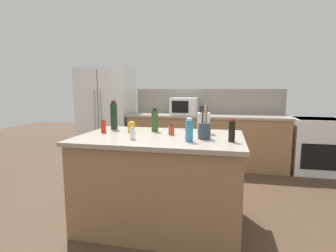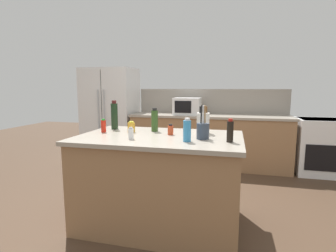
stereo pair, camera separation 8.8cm
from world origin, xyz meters
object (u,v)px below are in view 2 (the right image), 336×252
Objects in this scene: utensil_crock at (203,130)px; wine_bottle at (114,116)px; refrigerator at (111,114)px; spice_jar_paprika at (171,130)px; range_oven at (321,146)px; salt_shaker at (131,134)px; knife_block at (203,123)px; honey_jar at (131,127)px; dish_soap_bottle at (187,131)px; soy_sauce_bottle at (230,131)px; hot_sauce_bottle at (104,126)px; microwave at (187,106)px; olive_oil_bottle at (155,120)px.

utensil_crock is 0.95× the size of wine_bottle.
spice_jar_paprika is at bearing -51.14° from refrigerator.
range_oven is 7.97× the size of salt_shaker.
utensil_crock is (0.03, -0.30, -0.03)m from knife_block.
wine_bottle is at bearing 128.26° from salt_shaker.
spice_jar_paprika is (0.45, -0.05, -0.00)m from honey_jar.
dish_soap_bottle is at bearing -126.88° from range_oven.
soy_sauce_bottle is at bearing -121.51° from range_oven.
hot_sauce_bottle is at bearing -174.15° from knife_block.
wine_bottle is (0.02, 0.24, 0.09)m from hot_sauce_bottle.
honey_jar is 0.34m from wine_bottle.
salt_shaker is at bearing -133.89° from range_oven.
refrigerator reaches higher than microwave.
utensil_crock reaches higher than hot_sauce_bottle.
dish_soap_bottle is at bearing -127.78° from utensil_crock.
soy_sauce_bottle is (2.35, -2.40, 0.14)m from refrigerator.
range_oven is (3.79, -0.05, -0.43)m from refrigerator.
hot_sauce_bottle is (-1.06, -0.18, -0.04)m from knife_block.
utensil_crock is (-1.69, -2.26, 0.56)m from range_oven.
knife_block is 0.48m from soy_sauce_bottle.
soy_sauce_bottle is at bearing -19.63° from utensil_crock.
soy_sauce_bottle is (0.38, 0.07, -0.00)m from dish_soap_bottle.
soy_sauce_bottle reaches higher than spice_jar_paprika.
refrigerator is 12.18× the size of hot_sauce_bottle.
utensil_crock is at bearing -13.24° from honey_jar.
wine_bottle is (-0.42, 0.53, 0.10)m from salt_shaker.
wine_bottle reaches higher than olive_oil_bottle.
utensil_crock is (2.10, -2.31, 0.12)m from refrigerator.
hot_sauce_bottle is 0.70× the size of soy_sauce_bottle.
soy_sauce_bottle is (0.80, -2.35, -0.05)m from microwave.
hot_sauce_bottle is 0.69× the size of dish_soap_bottle.
soy_sauce_bottle reaches higher than range_oven.
honey_jar is at bearing -150.98° from olive_oil_bottle.
microwave is at bearing 74.46° from wine_bottle.
soy_sauce_bottle reaches higher than salt_shaker.
knife_block is 0.30m from utensil_crock.
olive_oil_bottle reaches higher than soy_sauce_bottle.
hot_sauce_bottle is 1.28× the size of salt_shaker.
utensil_crock is 2.66× the size of honey_jar.
dish_soap_bottle is at bearing -53.31° from spice_jar_paprika.
spice_jar_paprika is 0.96× the size of salt_shaker.
utensil_crock reaches higher than dish_soap_bottle.
hot_sauce_bottle is 0.56m from olive_oil_bottle.
microwave is at bearing 108.75° from soy_sauce_bottle.
refrigerator is 2.79m from spice_jar_paprika.
salt_shaker is 0.34× the size of wine_bottle.
knife_block is (-1.73, -1.96, 0.59)m from range_oven.
hot_sauce_bottle is at bearing -94.06° from wine_bottle.
wine_bottle is at bearing 172.94° from knife_block.
soy_sauce_bottle is at bearing -8.60° from hot_sauce_bottle.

